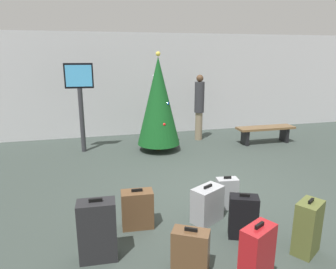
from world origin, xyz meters
name	(u,v)px	position (x,y,z in m)	size (l,w,h in m)	color
ground_plane	(216,193)	(0.00, 0.00, 0.00)	(16.00, 16.00, 0.00)	#38423D
back_wall	(159,84)	(0.00, 4.73, 1.55)	(16.00, 0.20, 3.11)	silver
holiday_tree	(158,101)	(-0.45, 2.82, 1.30)	(1.11, 1.11, 2.55)	#4C3319
flight_info_kiosk	(80,93)	(-2.38, 3.19, 1.53)	(0.70, 0.14, 2.27)	#333338
waiting_bench	(265,131)	(2.64, 2.71, 0.37)	(1.67, 0.44, 0.48)	brown
traveller_0	(199,105)	(0.93, 3.54, 1.03)	(0.38, 0.38, 1.91)	gray
suitcase_0	(98,231)	(-2.16, -1.41, 0.39)	(0.47, 0.28, 0.82)	#232326
suitcase_1	(190,251)	(-1.12, -1.89, 0.26)	(0.48, 0.40, 0.55)	brown
suitcase_2	(137,209)	(-1.57, -0.80, 0.28)	(0.47, 0.28, 0.60)	brown
suitcase_3	(227,193)	(-0.06, -0.58, 0.26)	(0.36, 0.23, 0.56)	#9EA0A5
suitcase_4	(308,228)	(0.42, -1.93, 0.35)	(0.44, 0.40, 0.74)	#59602D
suitcase_5	(243,217)	(-0.20, -1.41, 0.31)	(0.44, 0.36, 0.65)	black
suitcase_6	(207,204)	(-0.52, -0.89, 0.27)	(0.55, 0.48, 0.59)	#9EA0A5
suitcase_7	(257,260)	(-0.55, -2.38, 0.39)	(0.44, 0.37, 0.81)	#B2191E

